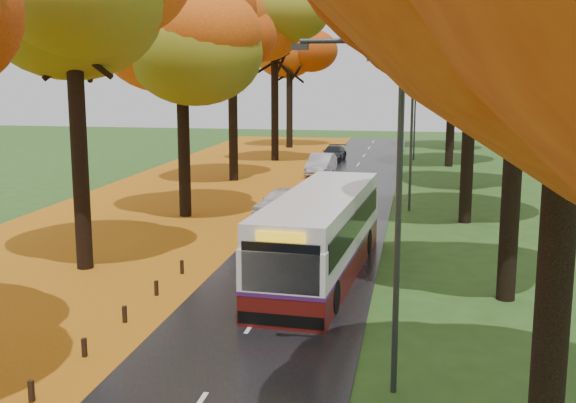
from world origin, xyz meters
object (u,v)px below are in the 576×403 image
(car_silver, at_px, (321,164))
(streetlamp_far, at_px, (412,102))
(streetlamp_mid, at_px, (407,121))
(car_dark, at_px, (334,153))
(streetlamp_near, at_px, (387,189))
(bus, at_px, (321,233))
(car_white, at_px, (281,201))

(car_silver, bearing_deg, streetlamp_far, 61.68)
(streetlamp_mid, relative_size, car_dark, 1.95)
(car_silver, height_order, car_dark, car_silver)
(streetlamp_near, height_order, bus, streetlamp_near)
(bus, bearing_deg, car_silver, 101.50)
(streetlamp_near, relative_size, streetlamp_far, 1.00)
(streetlamp_near, height_order, car_silver, streetlamp_near)
(streetlamp_mid, relative_size, car_white, 1.99)
(bus, height_order, car_silver, bus)
(streetlamp_far, distance_m, car_silver, 12.28)
(streetlamp_mid, height_order, car_dark, streetlamp_mid)
(car_white, relative_size, car_silver, 0.91)
(streetlamp_far, xyz_separation_m, car_dark, (-6.13, -1.92, -4.08))
(streetlamp_mid, relative_size, car_silver, 1.81)
(car_silver, relative_size, car_dark, 1.08)
(streetlamp_near, relative_size, car_white, 1.99)
(streetlamp_far, height_order, car_dark, streetlamp_far)
(car_dark, bearing_deg, streetlamp_far, 21.24)
(streetlamp_near, bearing_deg, car_dark, 98.29)
(car_white, bearing_deg, streetlamp_far, 92.48)
(bus, relative_size, car_silver, 2.60)
(streetlamp_near, xyz_separation_m, car_white, (-6.11, 19.54, -3.99))
(streetlamp_mid, relative_size, streetlamp_far, 1.00)
(streetlamp_mid, height_order, bus, streetlamp_mid)
(streetlamp_near, xyz_separation_m, car_silver, (-6.05, 34.07, -3.94))
(streetlamp_near, relative_size, bus, 0.70)
(streetlamp_far, relative_size, car_dark, 1.95)
(streetlamp_far, height_order, car_silver, streetlamp_far)
(car_white, height_order, car_dark, car_white)
(streetlamp_near, bearing_deg, car_silver, 100.07)
(streetlamp_near, height_order, car_white, streetlamp_near)
(streetlamp_mid, distance_m, car_white, 7.70)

